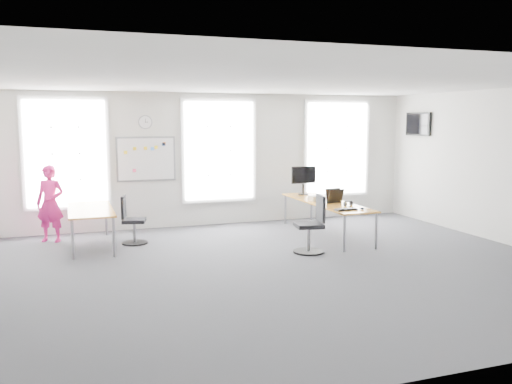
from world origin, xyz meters
name	(u,v)px	position (x,y,z in m)	size (l,w,h in m)	color
floor	(267,269)	(0.00, 0.00, 0.00)	(10.00, 10.00, 0.00)	#2A2A2F
ceiling	(268,80)	(0.00, 0.00, 3.00)	(10.00, 10.00, 0.00)	silver
wall_back	(206,160)	(0.00, 4.00, 1.50)	(10.00, 10.00, 0.00)	silver
wall_front	(425,221)	(0.00, -4.00, 1.50)	(10.00, 10.00, 0.00)	silver
window_left	(66,154)	(-3.00, 3.97, 1.70)	(1.60, 0.06, 2.20)	silver
window_mid	(219,151)	(0.30, 3.97, 1.70)	(1.60, 0.06, 2.20)	silver
window_right	(337,149)	(3.30, 3.97, 1.70)	(1.60, 0.06, 2.20)	silver
desk_right	(326,204)	(2.06, 2.03, 0.67)	(0.78, 2.94, 0.72)	#DF8F40
desk_left	(90,212)	(-2.61, 2.59, 0.67)	(0.81, 2.01, 0.73)	#DF8F40
chair_right	(312,227)	(1.16, 0.79, 0.46)	(0.56, 0.56, 1.05)	black
chair_left	(131,223)	(-1.86, 2.60, 0.41)	(0.52, 0.51, 0.94)	black
person	(50,204)	(-3.34, 3.31, 0.76)	(0.56, 0.36, 1.52)	#D41D74
whiteboard	(146,159)	(-1.35, 3.97, 1.55)	(1.20, 0.03, 0.90)	white
wall_clock	(145,122)	(-1.35, 3.97, 2.35)	(0.30, 0.30, 0.04)	gray
tv	(418,124)	(4.95, 3.00, 2.30)	(0.06, 0.90, 0.55)	black
keyboard	(346,210)	(1.92, 0.93, 0.73)	(0.44, 0.16, 0.02)	black
mouse	(362,208)	(2.24, 0.88, 0.74)	(0.07, 0.11, 0.04)	black
lens_cap	(349,206)	(2.18, 1.27, 0.72)	(0.07, 0.07, 0.01)	black
headphones	(348,204)	(2.21, 1.37, 0.76)	(0.17, 0.09, 0.10)	black
laptop_sleeve	(335,196)	(2.13, 1.79, 0.86)	(0.38, 0.25, 0.30)	black
paper_stack	(316,198)	(1.92, 2.22, 0.77)	(0.29, 0.22, 0.10)	beige
monitor	(304,178)	(2.05, 3.15, 1.10)	(0.58, 0.24, 0.64)	black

